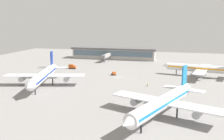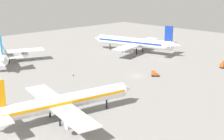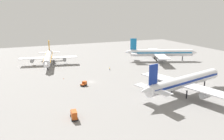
{
  "view_description": "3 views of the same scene",
  "coord_description": "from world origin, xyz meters",
  "views": [
    {
      "loc": [
        -36.05,
        160.43,
        35.99
      ],
      "look_at": [
        4.62,
        0.81,
        4.67
      ],
      "focal_mm": 42.28,
      "sensor_mm": 36.0,
      "label": 1
    },
    {
      "loc": [
        -99.47,
        -85.46,
        38.48
      ],
      "look_at": [
        -9.22,
        6.11,
        3.26
      ],
      "focal_mm": 50.21,
      "sensor_mm": 36.0,
      "label": 2
    },
    {
      "loc": [
        120.25,
        -39.38,
        38.31
      ],
      "look_at": [
        -5.29,
        14.3,
        3.94
      ],
      "focal_mm": 39.29,
      "sensor_mm": 36.0,
      "label": 3
    }
  ],
  "objects": [
    {
      "name": "safety_cone_near_gate",
      "position": [
        -11.29,
        -12.53,
        0.3
      ],
      "size": [
        0.44,
        0.44,
        0.6
      ],
      "primitive_type": "cone",
      "color": "#EA590C",
      "rests_on": "ground"
    },
    {
      "name": "airplane_taxiing",
      "position": [
        -49.75,
        -14.62,
        5.44
      ],
      "size": [
        48.82,
        39.69,
        14.97
      ],
      "rotation": [
        0.0,
        0.0,
        6.08
      ],
      "color": "white",
      "rests_on": "ground"
    },
    {
      "name": "baggage_tug",
      "position": [
        5.01,
        -5.63,
        1.16
      ],
      "size": [
        3.6,
        3.75,
        2.3
      ],
      "rotation": [
        0.0,
        0.0,
        2.23
      ],
      "color": "black",
      "rests_on": "ground"
    },
    {
      "name": "ground",
      "position": [
        0.0,
        0.0,
        0.0
      ],
      "size": [
        288.0,
        288.0,
        0.0
      ],
      "primitive_type": "plane",
      "color": "gray"
    },
    {
      "name": "ground_crew_worker",
      "position": [
        -20.1,
        19.05,
        0.85
      ],
      "size": [
        0.55,
        0.49,
        1.67
      ],
      "rotation": [
        0.0,
        0.0,
        1.2
      ],
      "color": "#1E2338",
      "rests_on": "ground"
    },
    {
      "name": "airplane_at_gate",
      "position": [
        35.39,
        32.42,
        6.16
      ],
      "size": [
        44.79,
        54.91,
        16.93
      ],
      "rotation": [
        0.0,
        0.0,
        1.82
      ],
      "color": "white",
      "rests_on": "ground"
    }
  ]
}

